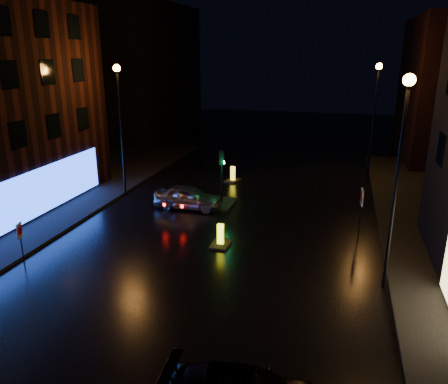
# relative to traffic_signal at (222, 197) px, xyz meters

# --- Properties ---
(ground) EXTENTS (120.00, 120.00, 0.00)m
(ground) POSITION_rel_traffic_signal_xyz_m (1.20, -14.00, -0.50)
(ground) COLOR black
(ground) RESTS_ON ground
(building_far_left) EXTENTS (8.00, 16.00, 14.00)m
(building_far_left) POSITION_rel_traffic_signal_xyz_m (-14.80, 21.00, 6.50)
(building_far_left) COLOR black
(building_far_left) RESTS_ON ground
(street_lamp_lfar) EXTENTS (0.44, 0.44, 8.37)m
(street_lamp_lfar) POSITION_rel_traffic_signal_xyz_m (-6.60, -0.00, 5.06)
(street_lamp_lfar) COLOR black
(street_lamp_lfar) RESTS_ON ground
(street_lamp_rnear) EXTENTS (0.44, 0.44, 8.37)m
(street_lamp_rnear) POSITION_rel_traffic_signal_xyz_m (9.00, -8.00, 5.06)
(street_lamp_rnear) COLOR black
(street_lamp_rnear) RESTS_ON ground
(street_lamp_rfar) EXTENTS (0.44, 0.44, 8.37)m
(street_lamp_rfar) POSITION_rel_traffic_signal_xyz_m (9.00, 8.00, 5.06)
(street_lamp_rfar) COLOR black
(street_lamp_rfar) RESTS_ON ground
(traffic_signal) EXTENTS (1.40, 2.40, 3.45)m
(traffic_signal) POSITION_rel_traffic_signal_xyz_m (0.00, 0.00, 0.00)
(traffic_signal) COLOR black
(traffic_signal) RESTS_ON ground
(silver_hatchback) EXTENTS (4.13, 1.75, 1.39)m
(silver_hatchback) POSITION_rel_traffic_signal_xyz_m (-1.81, -1.14, 0.19)
(silver_hatchback) COLOR #A8ACB0
(silver_hatchback) RESTS_ON ground
(bollard_near) EXTENTS (0.86, 1.28, 1.12)m
(bollard_near) POSITION_rel_traffic_signal_xyz_m (1.55, -5.87, -0.26)
(bollard_near) COLOR black
(bollard_near) RESTS_ON ground
(bollard_far) EXTENTS (1.15, 1.46, 1.12)m
(bollard_far) POSITION_rel_traffic_signal_xyz_m (-0.59, 5.16, -0.26)
(bollard_far) COLOR black
(bollard_far) RESTS_ON ground
(road_sign_left) EXTENTS (0.19, 0.48, 2.04)m
(road_sign_left) POSITION_rel_traffic_signal_xyz_m (-6.27, -10.24, 1.02)
(road_sign_left) COLOR black
(road_sign_left) RESTS_ON ground
(road_sign_right) EXTENTS (0.13, 0.62, 2.53)m
(road_sign_right) POSITION_rel_traffic_signal_xyz_m (8.12, -2.86, 1.40)
(road_sign_right) COLOR black
(road_sign_right) RESTS_ON ground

